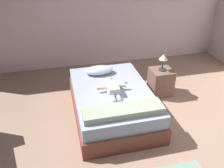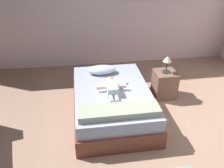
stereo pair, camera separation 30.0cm
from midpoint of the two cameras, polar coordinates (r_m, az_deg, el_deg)
The scene contains 9 objects.
ground_plane at distance 3.63m, azimuth 5.19°, elevation -14.40°, with size 8.00×8.00×0.00m, color tan.
wall_behind_bed at distance 5.63m, azimuth -4.16°, elevation 18.09°, with size 8.00×0.12×2.75m, color silver.
bed at distance 4.05m, azimuth -2.12°, elevation -4.37°, with size 1.28×1.91×0.50m.
pillow at distance 4.39m, azimuth -5.11°, elevation 3.29°, with size 0.53×0.30×0.14m.
baby at distance 3.84m, azimuth -2.28°, elevation -0.85°, with size 0.50×0.62×0.15m.
toothbrush at distance 4.06m, azimuth 1.10°, elevation 0.04°, with size 0.09×0.13×0.02m.
nightstand at distance 4.68m, azimuth 9.83°, elevation 0.47°, with size 0.40×0.43×0.52m.
lamp at distance 4.46m, azimuth 10.36°, elevation 5.92°, with size 0.17×0.17×0.32m.
blanket at distance 3.34m, azimuth 0.15°, elevation -6.47°, with size 1.15×0.31×0.09m.
Camera 1 is at (-1.06, -2.40, 2.53)m, focal length 38.07 mm.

